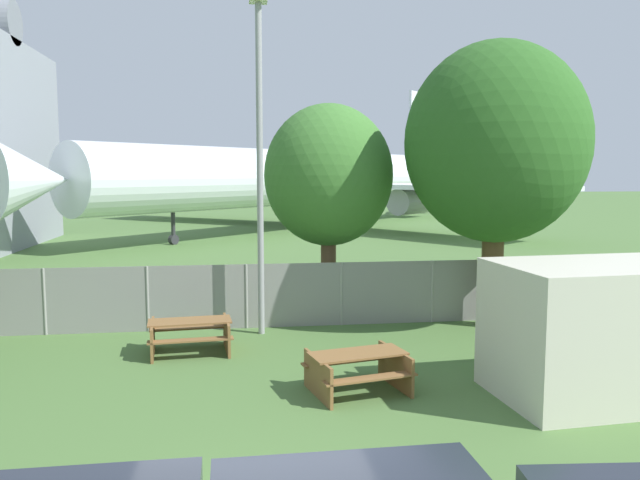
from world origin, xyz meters
The scene contains 8 objects.
perimeter_fence centered at (0.00, 10.18, 0.86)m, with size 56.07×0.07×1.72m.
airplane centered at (4.88, 38.85, 3.71)m, with size 34.45×34.16×11.47m.
portable_cabin centered at (6.59, 4.24, 1.24)m, with size 4.41×2.76×2.48m.
picnic_bench_near_cabin centered at (1.98, 5.03, 0.48)m, with size 2.06×1.76×0.76m.
picnic_bench_open_grass centered at (-1.33, 8.07, 0.48)m, with size 1.99×1.57×0.76m.
tree_near_hangar centered at (2.43, 11.75, 4.02)m, with size 3.72×3.72×6.09m.
tree_left_of_cabin centered at (6.53, 9.55, 4.87)m, with size 4.77×4.77×7.52m.
light_mast centered at (0.37, 9.57, 5.18)m, with size 0.44×0.44×8.59m.
Camera 1 is at (-0.25, -6.15, 4.12)m, focal length 35.00 mm.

